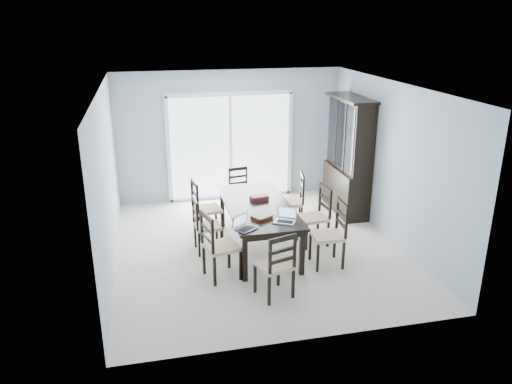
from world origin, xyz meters
TOP-DOWN VIEW (x-y plane):
  - floor at (0.00, 0.00)m, footprint 5.00×5.00m
  - ceiling at (0.00, 0.00)m, footprint 5.00×5.00m
  - back_wall at (0.00, 2.50)m, footprint 4.50×0.02m
  - wall_left at (-2.25, 0.00)m, footprint 0.02×5.00m
  - wall_right at (2.25, 0.00)m, footprint 0.02×5.00m
  - balcony at (0.00, 3.50)m, footprint 4.50×2.00m
  - railing at (0.00, 4.50)m, footprint 4.50×0.06m
  - dining_table at (0.00, 0.00)m, footprint 1.00×2.20m
  - china_hutch at (2.02, 1.25)m, footprint 0.50×1.38m
  - sliding_door at (0.00, 2.48)m, footprint 2.52×0.05m
  - chair_left_near at (-0.81, -0.84)m, footprint 0.55×0.54m
  - chair_left_mid at (-0.89, 0.08)m, footprint 0.43×0.42m
  - chair_left_far at (-0.82, 0.69)m, footprint 0.50×0.48m
  - chair_right_near at (0.98, -0.78)m, footprint 0.46×0.45m
  - chair_right_mid at (1.01, -0.02)m, footprint 0.48×0.47m
  - chair_right_far at (0.84, 0.71)m, footprint 0.52×0.51m
  - chair_end_near at (-0.09, -1.55)m, footprint 0.52×0.52m
  - chair_end_far at (0.01, 1.57)m, footprint 0.44×0.45m
  - laptop_dark at (-0.38, -0.91)m, footprint 0.35×0.33m
  - laptop_silver at (0.22, -0.77)m, footprint 0.35×0.32m
  - book_stack at (-0.06, -0.53)m, footprint 0.37×0.34m
  - cell_phone at (0.08, -0.78)m, footprint 0.11×0.06m
  - game_box at (0.07, 0.21)m, footprint 0.30×0.19m
  - hot_tub at (-0.64, 3.55)m, footprint 2.18×2.03m

SIDE VIEW (x-z plane):
  - balcony at x=0.00m, z-range -0.10..0.00m
  - floor at x=0.00m, z-range 0.00..0.00m
  - hot_tub at x=-0.64m, z-range 0.00..0.98m
  - chair_end_far at x=0.01m, z-range 0.03..1.05m
  - railing at x=0.00m, z-range 0.00..1.10m
  - chair_left_mid at x=-0.89m, z-range 0.03..1.07m
  - chair_end_near at x=-0.09m, z-range 0.03..1.13m
  - chair_right_mid at x=1.01m, z-range 0.03..1.16m
  - chair_right_far at x=0.84m, z-range 0.03..1.18m
  - chair_left_far at x=-0.82m, z-range 0.03..1.18m
  - chair_right_near at x=0.98m, z-range 0.03..1.19m
  - chair_left_near at x=-0.81m, z-range 0.03..1.21m
  - dining_table at x=0.00m, z-range 0.30..1.05m
  - cell_phone at x=0.08m, z-range 0.75..0.76m
  - book_stack at x=-0.06m, z-range 0.75..0.80m
  - game_box at x=0.07m, z-range 0.75..0.82m
  - laptop_silver at x=0.22m, z-range 0.70..0.90m
  - laptop_dark at x=-0.38m, z-range 0.70..0.90m
  - china_hutch at x=2.02m, z-range -0.03..2.17m
  - sliding_door at x=0.00m, z-range 0.00..2.18m
  - back_wall at x=0.00m, z-range 0.00..2.60m
  - wall_left at x=-2.25m, z-range 0.00..2.60m
  - wall_right at x=2.25m, z-range 0.00..2.60m
  - ceiling at x=0.00m, z-range 2.60..2.60m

